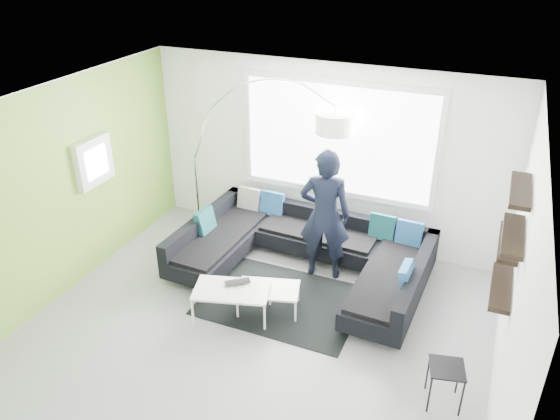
# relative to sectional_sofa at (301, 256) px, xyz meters

# --- Properties ---
(ground) EXTENTS (5.50, 5.50, 0.00)m
(ground) POSITION_rel_sectional_sofa_xyz_m (-0.09, -1.33, -0.32)
(ground) COLOR slate
(ground) RESTS_ON ground
(room_shell) EXTENTS (5.54, 5.04, 2.82)m
(room_shell) POSITION_rel_sectional_sofa_xyz_m (-0.05, -1.13, 1.49)
(room_shell) COLOR white
(room_shell) RESTS_ON ground
(sectional_sofa) EXTENTS (3.48, 2.25, 0.73)m
(sectional_sofa) POSITION_rel_sectional_sofa_xyz_m (0.00, 0.00, 0.00)
(sectional_sofa) COLOR black
(sectional_sofa) RESTS_ON ground
(rug) EXTENTS (2.07, 1.51, 0.01)m
(rug) POSITION_rel_sectional_sofa_xyz_m (-0.03, -0.66, -0.32)
(rug) COLOR black
(rug) RESTS_ON ground
(coffee_table) EXTENTS (1.37, 1.02, 0.40)m
(coffee_table) POSITION_rel_sectional_sofa_xyz_m (-0.31, -1.03, -0.12)
(coffee_table) COLOR white
(coffee_table) RESTS_ON ground
(arc_lamp) EXTENTS (2.50, 1.00, 2.61)m
(arc_lamp) POSITION_rel_sectional_sofa_xyz_m (-1.96, 0.51, 0.98)
(arc_lamp) COLOR silver
(arc_lamp) RESTS_ON ground
(side_table) EXTENTS (0.42, 0.42, 0.48)m
(side_table) POSITION_rel_sectional_sofa_xyz_m (2.19, -1.62, -0.08)
(side_table) COLOR black
(side_table) RESTS_ON ground
(person) EXTENTS (0.89, 0.75, 1.91)m
(person) POSITION_rel_sectional_sofa_xyz_m (0.26, 0.17, 0.63)
(person) COLOR black
(person) RESTS_ON ground
(laptop) EXTENTS (0.53, 0.53, 0.03)m
(laptop) POSITION_rel_sectional_sofa_xyz_m (-0.46, -1.06, 0.09)
(laptop) COLOR black
(laptop) RESTS_ON coffee_table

